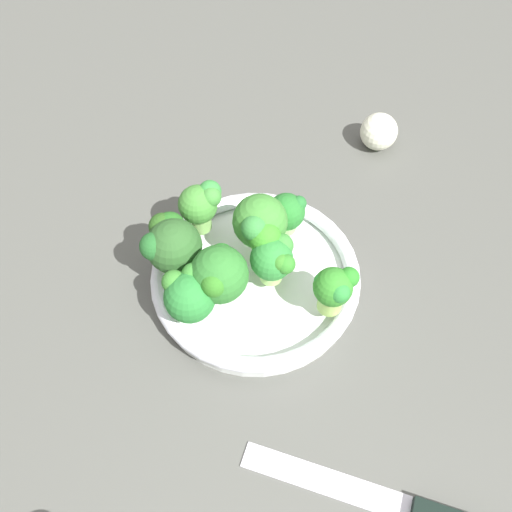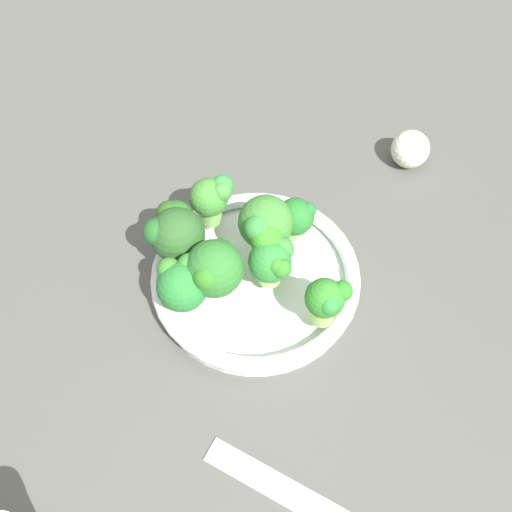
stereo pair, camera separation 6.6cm
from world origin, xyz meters
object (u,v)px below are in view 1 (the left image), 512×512
(knife, at_px, (412,509))
(broccoli_floret_7, at_px, (219,274))
(broccoli_floret_6, at_px, (201,204))
(garlic_bulb, at_px, (379,132))
(bowl, at_px, (256,278))
(broccoli_floret_0, at_px, (285,212))
(broccoli_floret_3, at_px, (259,224))
(broccoli_floret_4, at_px, (274,259))
(broccoli_floret_5, at_px, (189,294))
(broccoli_floret_1, at_px, (171,243))
(broccoli_floret_2, at_px, (334,288))

(knife, bearing_deg, broccoli_floret_7, 36.17)
(broccoli_floret_6, height_order, knife, broccoli_floret_6)
(garlic_bulb, bearing_deg, knife, 172.89)
(bowl, bearing_deg, knife, -154.04)
(broccoli_floret_0, relative_size, broccoli_floret_3, 0.70)
(broccoli_floret_4, bearing_deg, broccoli_floret_6, 43.83)
(broccoli_floret_5, bearing_deg, broccoli_floret_3, -45.39)
(bowl, relative_size, broccoli_floret_1, 3.31)
(bowl, relative_size, garlic_bulb, 4.71)
(broccoli_floret_7, bearing_deg, garlic_bulb, -42.47)
(broccoli_floret_0, bearing_deg, broccoli_floret_4, 164.16)
(broccoli_floret_1, height_order, broccoli_floret_2, broccoli_floret_1)
(broccoli_floret_3, relative_size, broccoli_floret_4, 1.27)
(broccoli_floret_2, xyz_separation_m, broccoli_floret_3, (0.09, 0.07, 0.01))
(broccoli_floret_4, bearing_deg, broccoli_floret_1, 76.46)
(broccoli_floret_2, relative_size, broccoli_floret_6, 0.94)
(bowl, xyz_separation_m, broccoli_floret_7, (-0.03, 0.04, 0.06))
(broccoli_floret_4, xyz_separation_m, knife, (-0.26, -0.11, -0.06))
(knife, bearing_deg, broccoli_floret_1, 38.28)
(bowl, bearing_deg, broccoli_floret_5, 122.55)
(bowl, distance_m, garlic_bulb, 0.29)
(broccoli_floret_2, height_order, knife, broccoli_floret_2)
(broccoli_floret_2, bearing_deg, broccoli_floret_6, 47.77)
(broccoli_floret_0, relative_size, garlic_bulb, 1.03)
(bowl, height_order, broccoli_floret_2, broccoli_floret_2)
(bowl, xyz_separation_m, broccoli_floret_5, (-0.05, 0.08, 0.05))
(broccoli_floret_0, xyz_separation_m, garlic_bulb, (0.16, -0.15, -0.04))
(bowl, bearing_deg, broccoli_floret_3, -11.11)
(broccoli_floret_0, relative_size, broccoli_floret_2, 0.85)
(bowl, bearing_deg, broccoli_floret_4, -117.49)
(broccoli_floret_2, distance_m, broccoli_floret_3, 0.11)
(broccoli_floret_6, height_order, broccoli_floret_7, broccoli_floret_7)
(bowl, relative_size, broccoli_floret_4, 4.07)
(bowl, relative_size, broccoli_floret_7, 3.19)
(broccoli_floret_0, xyz_separation_m, broccoli_floret_2, (-0.11, -0.04, 0.01))
(broccoli_floret_0, distance_m, broccoli_floret_7, 0.12)
(knife, bearing_deg, broccoli_floret_6, 29.18)
(broccoli_floret_6, relative_size, knife, 0.26)
(broccoli_floret_0, height_order, broccoli_floret_7, broccoli_floret_7)
(broccoli_floret_5, height_order, broccoli_floret_6, broccoli_floret_6)
(broccoli_floret_6, distance_m, garlic_bulb, 0.30)
(broccoli_floret_7, bearing_deg, broccoli_floret_5, 116.89)
(broccoli_floret_6, bearing_deg, broccoli_floret_1, 147.05)
(broccoli_floret_0, xyz_separation_m, broccoli_floret_1, (-0.04, 0.13, 0.01))
(broccoli_floret_2, height_order, broccoli_floret_5, same)
(knife, bearing_deg, broccoli_floret_5, 43.25)
(garlic_bulb, bearing_deg, broccoli_floret_3, 135.95)
(broccoli_floret_1, height_order, garlic_bulb, broccoli_floret_1)
(broccoli_floret_0, bearing_deg, broccoli_floret_6, 82.75)
(broccoli_floret_7, bearing_deg, broccoli_floret_4, -70.95)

